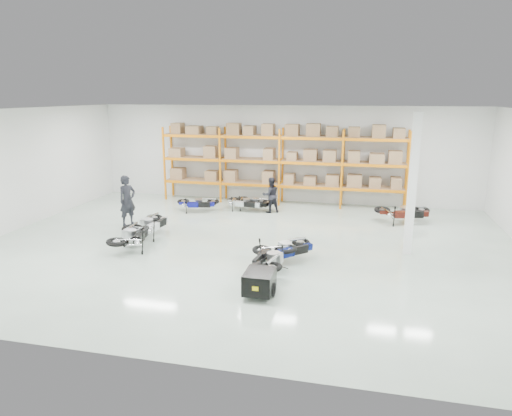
% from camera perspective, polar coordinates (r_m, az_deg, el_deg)
% --- Properties ---
extents(room, '(18.00, 18.00, 18.00)m').
position_cam_1_polar(room, '(14.88, -1.17, 3.38)').
color(room, silver).
rests_on(room, ground).
extents(pallet_rack, '(11.28, 0.98, 3.62)m').
position_cam_1_polar(pallet_rack, '(21.12, 3.14, 6.56)').
color(pallet_rack, orange).
rests_on(pallet_rack, ground).
extents(structural_column, '(0.25, 0.25, 4.50)m').
position_cam_1_polar(structural_column, '(15.02, 18.96, 2.72)').
color(structural_column, white).
rests_on(structural_column, ground).
extents(moto_blue_centre, '(1.85, 1.84, 1.13)m').
position_cam_1_polar(moto_blue_centre, '(13.97, 3.75, -4.65)').
color(moto_blue_centre, '#081253').
rests_on(moto_blue_centre, ground).
extents(moto_silver_left, '(1.10, 1.95, 1.21)m').
position_cam_1_polar(moto_silver_left, '(16.83, -13.28, -1.61)').
color(moto_silver_left, silver).
rests_on(moto_silver_left, ground).
extents(moto_black_far_left, '(1.19, 2.00, 1.22)m').
position_cam_1_polar(moto_black_far_left, '(15.63, -15.23, -2.91)').
color(moto_black_far_left, black).
rests_on(moto_black_far_left, ground).
extents(moto_touring_right, '(1.14, 1.96, 1.21)m').
position_cam_1_polar(moto_touring_right, '(13.12, 1.96, -5.72)').
color(moto_touring_right, black).
rests_on(moto_touring_right, ground).
extents(trailer, '(0.81, 1.54, 0.64)m').
position_cam_1_polar(trailer, '(11.73, 0.43, -9.19)').
color(trailer, black).
rests_on(trailer, ground).
extents(moto_back_a, '(1.71, 1.11, 1.02)m').
position_cam_1_polar(moto_back_a, '(20.06, -7.32, 0.92)').
color(moto_back_a, navy).
rests_on(moto_back_a, ground).
extents(moto_back_b, '(1.70, 1.07, 1.02)m').
position_cam_1_polar(moto_back_b, '(20.01, -1.32, 0.99)').
color(moto_back_b, silver).
rests_on(moto_back_b, ground).
extents(moto_back_c, '(1.75, 1.20, 1.03)m').
position_cam_1_polar(moto_back_c, '(20.08, -0.31, 1.06)').
color(moto_back_c, black).
rests_on(moto_back_c, ground).
extents(moto_back_d, '(2.07, 1.36, 1.23)m').
position_cam_1_polar(moto_back_d, '(19.00, 18.00, -0.11)').
color(moto_back_d, '#47140E').
rests_on(moto_back_d, ground).
extents(person_left, '(0.75, 0.85, 1.97)m').
position_cam_1_polar(person_left, '(18.40, -15.77, 0.90)').
color(person_left, black).
rests_on(person_left, ground).
extents(person_back, '(0.94, 0.87, 1.54)m').
position_cam_1_polar(person_back, '(19.69, 1.84, 1.63)').
color(person_back, black).
rests_on(person_back, ground).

